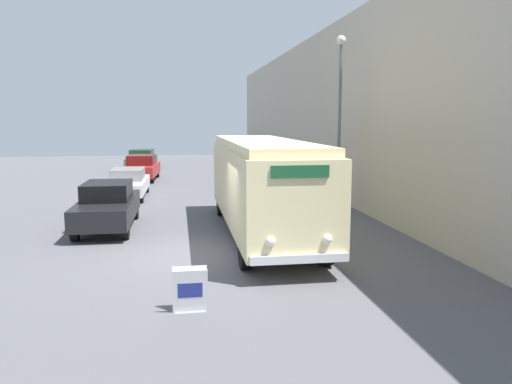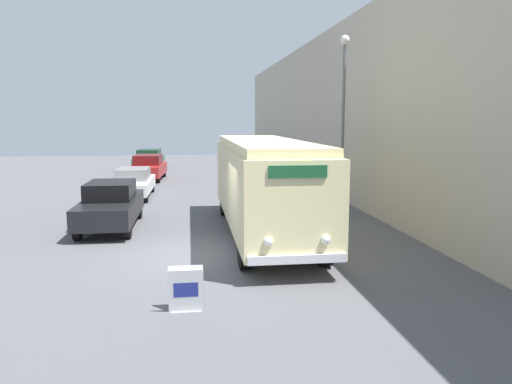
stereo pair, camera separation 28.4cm
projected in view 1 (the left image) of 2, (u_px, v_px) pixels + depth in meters
name	position (u px, v px, depth m)	size (l,w,h in m)	color
ground_plane	(205.00, 255.00, 13.95)	(80.00, 80.00, 0.00)	#56565B
building_wall_right	(334.00, 112.00, 24.18)	(0.30, 60.00, 8.27)	#B2A893
vintage_bus	(262.00, 182.00, 16.16)	(2.42, 10.23, 3.11)	black
sign_board	(190.00, 291.00, 9.81)	(0.69, 0.34, 0.89)	gray
streetlamp	(340.00, 101.00, 19.48)	(0.36, 0.36, 6.96)	#595E60
parked_car_near	(108.00, 205.00, 17.25)	(1.85, 4.75, 1.61)	black
parked_car_mid	(128.00, 183.00, 24.15)	(1.83, 4.74, 1.40)	black
parked_car_far	(142.00, 168.00, 31.06)	(2.16, 4.61, 1.56)	black
parked_car_distant	(142.00, 159.00, 38.10)	(2.22, 4.80, 1.48)	black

